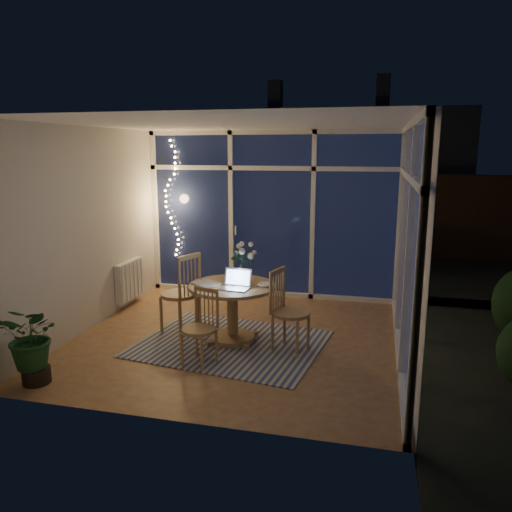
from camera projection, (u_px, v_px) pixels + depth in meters
The scene contains 25 objects.
floor at pixel (238, 338), 6.23m from camera, with size 4.00×4.00×0.00m, color brown.
ceiling at pixel (237, 123), 5.68m from camera, with size 4.00×4.00×0.00m, color white.
wall_back at pixel (272, 215), 7.86m from camera, with size 4.00×0.04×2.60m, color beige.
wall_front at pixel (170, 276), 4.06m from camera, with size 4.00×0.04×2.60m, color beige.
wall_left at pixel (88, 229), 6.42m from camera, with size 0.04×4.00×2.60m, color beige.
wall_right at pixel (412, 243), 5.49m from camera, with size 0.04×4.00×2.60m, color beige.
window_wall_back at pixel (272, 215), 7.82m from camera, with size 4.00×0.10×2.60m, color white.
window_wall_right at pixel (408, 243), 5.50m from camera, with size 0.10×4.00×2.60m, color white.
radiator at pixel (130, 280), 7.45m from camera, with size 0.10×0.70×0.58m, color silver.
fairy_lights at pixel (171, 199), 8.08m from camera, with size 0.24×0.10×1.85m, color #E7AB5C, non-canonical shape.
garden_patio at pixel (323, 260), 10.87m from camera, with size 12.00×6.00×0.10m, color black.
garden_fence at pixel (304, 213), 11.26m from camera, with size 11.00×0.08×1.80m, color #362013.
neighbour_roof at pixel (332, 153), 13.77m from camera, with size 7.00×3.00×2.20m, color #30343A.
garden_shrubs at pixel (246, 249), 9.55m from camera, with size 0.90×0.90×0.90m, color black.
rug at pixel (231, 344), 6.04m from camera, with size 2.14×1.71×0.01m, color beige.
dining_table at pixel (233, 313), 6.06m from camera, with size 1.05×1.05×0.72m, color olive.
chair_left at pixel (179, 292), 6.33m from camera, with size 0.49×0.49×1.06m, color olive.
chair_right at pixel (291, 311), 5.72m from camera, with size 0.46×0.46×0.98m, color olive.
chair_front at pixel (199, 328), 5.38m from camera, with size 0.39×0.39×0.85m, color olive.
laptop at pixel (234, 279), 5.78m from camera, with size 0.33×0.28×0.24m, color silver, non-canonical shape.
flower_vase at pixel (241, 272), 6.16m from camera, with size 0.20×0.20×0.21m, color white.
bowl at pixel (265, 285), 5.90m from camera, with size 0.15×0.15×0.04m, color white.
newspapers at pixel (209, 283), 6.05m from camera, with size 0.34×0.26×0.01m, color silver.
phone at pixel (241, 287), 5.86m from camera, with size 0.12×0.06×0.01m, color black.
potted_plant at pixel (34, 347), 4.97m from camera, with size 0.54×0.47×0.76m, color #184320.
Camera 1 is at (1.61, -5.65, 2.31)m, focal length 35.00 mm.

